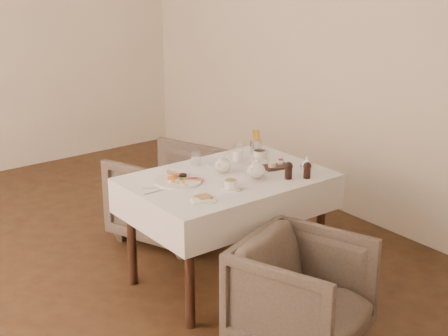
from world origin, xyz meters
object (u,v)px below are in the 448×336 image
object	(u,v)px
table	(227,193)
teapot_centre	(223,164)
armchair_near	(302,293)
armchair_far	(170,195)
breakfast_plate	(178,180)

from	to	relation	value
table	teapot_centre	bearing A→B (deg)	75.28
armchair_near	armchair_far	size ratio (longest dim) A/B	0.91
table	breakfast_plate	size ratio (longest dim) A/B	4.19
table	armchair_far	distance (m)	0.90
table	armchair_near	world-z (taller)	table
armchair_far	armchair_near	bearing A→B (deg)	62.44
armchair_near	teapot_centre	bearing A→B (deg)	61.87
armchair_far	teapot_centre	xyz separation A→B (m)	(-0.07, -0.77, 0.47)
armchair_near	teapot_centre	size ratio (longest dim) A/B	4.57
table	breakfast_plate	distance (m)	0.35
armchair_near	breakfast_plate	bearing A→B (deg)	81.49
teapot_centre	armchair_near	bearing A→B (deg)	-123.02
breakfast_plate	table	bearing A→B (deg)	-11.29
armchair_near	teapot_centre	distance (m)	1.06
armchair_near	armchair_far	xyz separation A→B (m)	(0.21, 1.70, 0.03)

